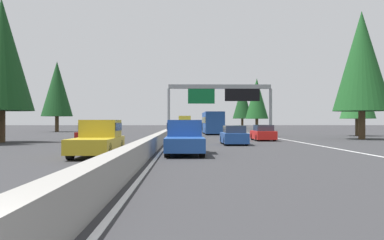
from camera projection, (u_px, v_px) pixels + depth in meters
ground_plane at (173, 134)px, 62.20m from camera, size 320.00×320.00×0.00m
median_barrier at (174, 129)px, 82.20m from camera, size 180.00×0.56×0.90m
shoulder_stripe_right at (243, 132)px, 72.40m from camera, size 160.00×0.16×0.01m
shoulder_stripe_median at (176, 132)px, 72.21m from camera, size 160.00×0.16×0.01m
sign_gantry_overhead at (221, 95)px, 51.54m from camera, size 0.50×12.68×6.24m
pickup_far_right at (185, 137)px, 23.35m from camera, size 5.60×2.00×1.86m
sedan_mid_center at (263, 133)px, 40.14m from camera, size 4.40×1.80×1.47m
bus_far_center at (213, 122)px, 60.95m from camera, size 11.50×2.55×3.10m
box_truck_far_left at (185, 122)px, 89.17m from camera, size 8.50×2.40×2.95m
minivan_mid_right at (197, 125)px, 117.72m from camera, size 5.00×1.95×1.69m
sedan_near_center at (234, 136)px, 32.96m from camera, size 4.40×1.80×1.47m
oncoming_near at (91, 134)px, 36.42m from camera, size 4.40×1.80×1.47m
oncoming_far at (99, 138)px, 22.05m from camera, size 5.60×2.00×1.86m
conifer_right_near at (362, 61)px, 43.12m from camera, size 5.69×5.69×12.94m
conifer_right_mid at (358, 88)px, 53.40m from camera, size 4.31×4.31×9.80m
conifer_right_far at (257, 99)px, 90.00m from camera, size 4.80×4.80×10.90m
conifer_right_distant at (242, 102)px, 116.28m from camera, size 5.25×5.25×11.93m
conifer_left_near at (1, 55)px, 36.55m from camera, size 5.42×5.42×12.33m
conifer_left_mid at (57, 89)px, 75.17m from camera, size 5.44×5.44×12.37m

